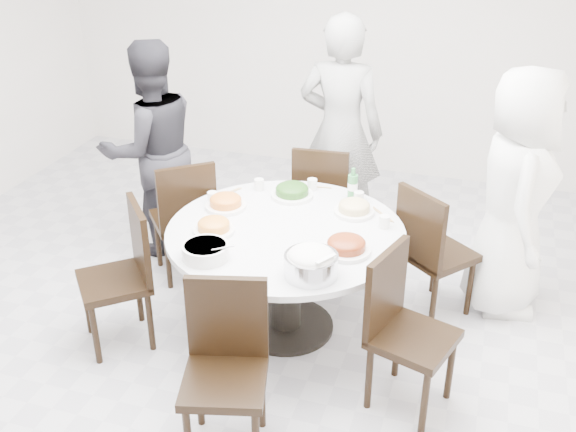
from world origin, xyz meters
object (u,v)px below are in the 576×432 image
(dining_table, at_px, (286,280))
(chair_s, at_px, (224,378))
(rice_bowl, at_px, (311,265))
(beverage_bottle, at_px, (353,184))
(chair_n, at_px, (324,199))
(diner_right, at_px, (515,194))
(diner_left, at_px, (152,149))
(diner_middle, at_px, (341,132))
(soup_bowl, at_px, (205,251))
(chair_sw, at_px, (113,279))
(chair_ne, at_px, (438,251))
(chair_nw, at_px, (183,216))
(chair_se, at_px, (414,335))

(dining_table, bearing_deg, chair_s, -88.68)
(dining_table, distance_m, chair_s, 1.11)
(rice_bowl, bearing_deg, dining_table, 122.11)
(dining_table, bearing_deg, beverage_bottle, 60.98)
(dining_table, distance_m, chair_n, 1.06)
(diner_right, bearing_deg, diner_left, 82.23)
(diner_middle, bearing_deg, chair_s, 91.88)
(beverage_bottle, bearing_deg, diner_middle, 108.97)
(diner_middle, xyz_separation_m, beverage_bottle, (0.28, -0.82, -0.06))
(diner_middle, bearing_deg, diner_right, 156.55)
(soup_bowl, xyz_separation_m, beverage_bottle, (0.64, 1.01, 0.07))
(chair_n, relative_size, chair_s, 1.00)
(chair_n, bearing_deg, dining_table, 87.36)
(dining_table, bearing_deg, diner_left, 149.82)
(chair_s, distance_m, beverage_bottle, 1.72)
(dining_table, bearing_deg, chair_sw, -155.25)
(dining_table, bearing_deg, soup_bowl, -126.02)
(chair_n, bearing_deg, soup_bowl, 74.41)
(chair_n, xyz_separation_m, beverage_bottle, (0.32, -0.51, 0.39))
(dining_table, height_order, chair_ne, chair_ne)
(dining_table, relative_size, chair_nw, 1.58)
(chair_nw, distance_m, chair_se, 2.05)
(chair_nw, bearing_deg, diner_middle, -176.25)
(chair_sw, relative_size, rice_bowl, 3.17)
(beverage_bottle, bearing_deg, chair_se, -60.12)
(dining_table, relative_size, diner_right, 0.88)
(chair_n, relative_size, soup_bowl, 3.46)
(chair_n, bearing_deg, diner_right, 163.17)
(chair_n, relative_size, chair_se, 1.00)
(chair_sw, height_order, diner_left, diner_left)
(rice_bowl, relative_size, beverage_bottle, 1.30)
(chair_se, relative_size, diner_middle, 0.51)
(diner_middle, distance_m, rice_bowl, 1.85)
(chair_s, bearing_deg, soup_bowl, 105.02)
(chair_nw, bearing_deg, beverage_bottle, 144.71)
(beverage_bottle, bearing_deg, rice_bowl, -90.45)
(diner_middle, bearing_deg, chair_se, 117.08)
(chair_n, distance_m, diner_middle, 0.55)
(dining_table, distance_m, diner_right, 1.61)
(chair_n, relative_size, diner_middle, 0.51)
(chair_s, bearing_deg, diner_right, 39.74)
(chair_ne, xyz_separation_m, beverage_bottle, (-0.61, 0.04, 0.39))
(chair_nw, relative_size, chair_s, 1.00)
(chair_n, height_order, beverage_bottle, beverage_bottle)
(dining_table, xyz_separation_m, diner_left, (-1.32, 0.77, 0.47))
(chair_s, xyz_separation_m, diner_left, (-1.35, 1.88, 0.37))
(dining_table, height_order, chair_n, chair_n)
(chair_ne, distance_m, rice_bowl, 1.20)
(soup_bowl, bearing_deg, chair_ne, 37.70)
(chair_nw, xyz_separation_m, chair_s, (0.97, -1.56, 0.00))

